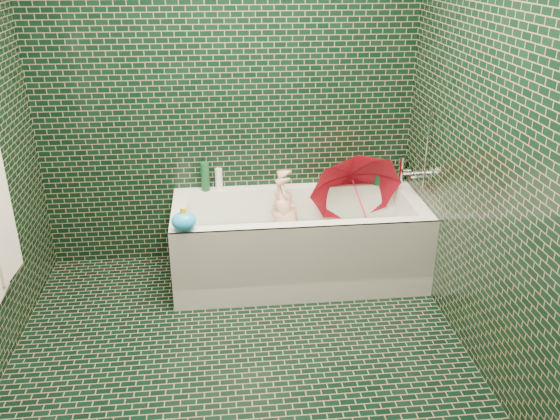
{
  "coord_description": "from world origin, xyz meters",
  "views": [
    {
      "loc": [
        -0.08,
        -2.61,
        2.14
      ],
      "look_at": [
        0.3,
        0.82,
        0.6
      ],
      "focal_mm": 38.0,
      "sensor_mm": 36.0,
      "label": 1
    }
  ],
  "objects": [
    {
      "name": "bath_toy",
      "position": [
        -0.3,
        0.69,
        0.62
      ],
      "size": [
        0.15,
        0.12,
        0.15
      ],
      "rotation": [
        0.0,
        0.0,
        0.0
      ],
      "color": "#1B9FF9",
      "rests_on": "bathtub"
    },
    {
      "name": "floor",
      "position": [
        0.0,
        0.0,
        0.0
      ],
      "size": [
        2.8,
        2.8,
        0.0
      ],
      "primitive_type": "plane",
      "color": "black",
      "rests_on": "ground"
    },
    {
      "name": "rubber_duck",
      "position": [
        1.1,
        1.37,
        0.59
      ],
      "size": [
        0.1,
        0.07,
        0.09
      ],
      "rotation": [
        0.0,
        0.0,
        0.06
      ],
      "color": "yellow",
      "rests_on": "bathtub"
    },
    {
      "name": "bottle_right_pump",
      "position": [
        1.25,
        1.34,
        0.65
      ],
      "size": [
        0.05,
        0.05,
        0.2
      ],
      "primitive_type": "cylinder",
      "rotation": [
        0.0,
        0.0,
        -0.0
      ],
      "color": "silver",
      "rests_on": "bathtub"
    },
    {
      "name": "bath_mat",
      "position": [
        0.45,
        1.02,
        0.16
      ],
      "size": [
        1.35,
        0.47,
        0.01
      ],
      "primitive_type": "cube",
      "color": "green",
      "rests_on": "bathtub"
    },
    {
      "name": "umbrella",
      "position": [
        0.89,
        1.1,
        0.53
      ],
      "size": [
        0.85,
        0.86,
        0.96
      ],
      "primitive_type": "imported",
      "rotation": [
        0.45,
        -0.47,
        -0.14
      ],
      "color": "red",
      "rests_on": "bathtub"
    },
    {
      "name": "wall_front",
      "position": [
        0.0,
        -1.4,
        1.25
      ],
      "size": [
        2.8,
        0.0,
        2.8
      ],
      "primitive_type": "plane",
      "rotation": [
        -1.57,
        0.0,
        0.0
      ],
      "color": "black",
      "rests_on": "floor"
    },
    {
      "name": "bottle_left_tall",
      "position": [
        -0.17,
        1.34,
        0.66
      ],
      "size": [
        0.06,
        0.06,
        0.21
      ],
      "primitive_type": "cylinder",
      "rotation": [
        0.0,
        0.0,
        -0.02
      ],
      "color": "#134424",
      "rests_on": "bathtub"
    },
    {
      "name": "bottle_left_short",
      "position": [
        -0.08,
        1.37,
        0.62
      ],
      "size": [
        0.06,
        0.06,
        0.15
      ],
      "primitive_type": "cylinder",
      "rotation": [
        0.0,
        0.0,
        0.28
      ],
      "color": "white",
      "rests_on": "bathtub"
    },
    {
      "name": "bathtub",
      "position": [
        0.45,
        1.01,
        0.21
      ],
      "size": [
        1.7,
        0.75,
        0.55
      ],
      "color": "white",
      "rests_on": "floor"
    },
    {
      "name": "faucet",
      "position": [
        1.26,
        1.02,
        0.77
      ],
      "size": [
        0.18,
        0.19,
        0.55
      ],
      "color": "silver",
      "rests_on": "wall_right"
    },
    {
      "name": "wall_right",
      "position": [
        1.3,
        0.0,
        1.25
      ],
      "size": [
        0.0,
        2.8,
        2.8
      ],
      "primitive_type": "plane",
      "rotation": [
        1.57,
        0.0,
        -1.57
      ],
      "color": "black",
      "rests_on": "floor"
    },
    {
      "name": "bottle_right_tall",
      "position": [
        1.07,
        1.32,
        0.65
      ],
      "size": [
        0.07,
        0.07,
        0.2
      ],
      "primitive_type": "cylinder",
      "rotation": [
        0.0,
        0.0,
        0.34
      ],
      "color": "#134424",
      "rests_on": "bathtub"
    },
    {
      "name": "wall_back",
      "position": [
        0.0,
        1.4,
        1.25
      ],
      "size": [
        2.8,
        0.0,
        2.8
      ],
      "primitive_type": "plane",
      "rotation": [
        1.57,
        0.0,
        0.0
      ],
      "color": "black",
      "rests_on": "floor"
    },
    {
      "name": "child",
      "position": [
        0.4,
        1.06,
        0.31
      ],
      "size": [
        0.94,
        0.52,
        0.32
      ],
      "primitive_type": "imported",
      "rotation": [
        -1.44,
        0.0,
        -1.8
      ],
      "color": "#D79B86",
      "rests_on": "bathtub"
    },
    {
      "name": "soap_bottle_a",
      "position": [
        1.21,
        1.36,
        0.55
      ],
      "size": [
        0.11,
        0.11,
        0.28
      ],
      "primitive_type": "imported",
      "rotation": [
        0.0,
        0.0,
        0.01
      ],
      "color": "white",
      "rests_on": "bathtub"
    },
    {
      "name": "water",
      "position": [
        0.45,
        1.02,
        0.3
      ],
      "size": [
        1.48,
        0.53,
        0.0
      ],
      "primitive_type": "cube",
      "color": "silver",
      "rests_on": "bathtub"
    },
    {
      "name": "soap_bottle_b",
      "position": [
        1.19,
        1.36,
        0.55
      ],
      "size": [
        0.08,
        0.08,
        0.17
      ],
      "primitive_type": "imported",
      "rotation": [
        0.0,
        0.0,
        0.01
      ],
      "color": "#51207A",
      "rests_on": "bathtub"
    },
    {
      "name": "soap_bottle_c",
      "position": [
        1.19,
        1.33,
        0.55
      ],
      "size": [
        0.14,
        0.14,
        0.17
      ],
      "primitive_type": "imported",
      "rotation": [
        0.0,
        0.0,
        -0.08
      ],
      "color": "#134424",
      "rests_on": "bathtub"
    }
  ]
}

